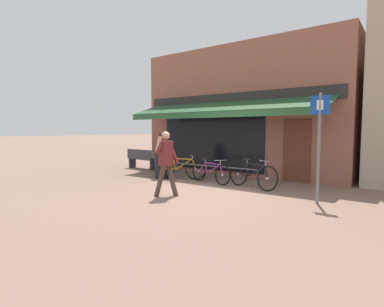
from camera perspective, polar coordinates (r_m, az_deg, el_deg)
The scene contains 10 objects.
ground_plane at distance 8.48m, azimuth 2.08°, elevation -7.32°, with size 160.00×160.00×0.00m, color #846656.
shop_front at distance 12.82m, azimuth 10.69°, elevation 7.79°, with size 8.29×4.52×4.98m.
bike_rack_rail at distance 9.84m, azimuth 4.13°, elevation -2.91°, with size 3.18×0.04×0.57m.
bicycle_orange at distance 10.57m, azimuth -2.31°, elevation -2.80°, with size 1.70×0.97×0.89m.
bicycle_purple at distance 9.82m, azimuth 3.49°, elevation -3.55°, with size 1.74×0.58×0.81m.
bicycle_black at distance 9.13m, azimuth 11.41°, elevation -4.06°, with size 1.82×0.66×0.89m.
pedestrian_adult at distance 7.81m, azimuth -4.99°, elevation -0.63°, with size 0.56×0.71×1.72m.
litter_bin at distance 10.85m, azimuth -5.86°, elevation -1.70°, with size 0.51×0.51×1.13m.
parking_sign at distance 7.58m, azimuth 23.06°, elevation 2.95°, with size 0.44×0.07×2.60m.
park_bench at distance 13.54m, azimuth -9.61°, elevation -0.94°, with size 1.63×0.55×0.87m.
Camera 1 is at (4.65, -6.87, 1.75)m, focal length 28.00 mm.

